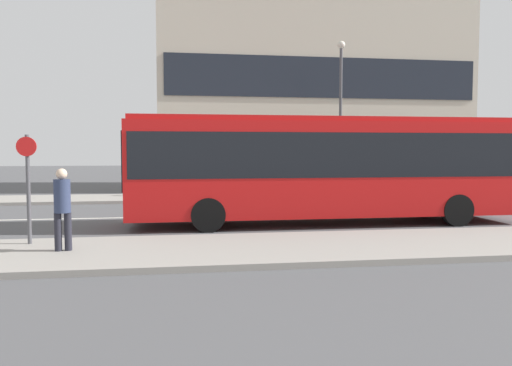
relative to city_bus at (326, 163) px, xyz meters
name	(u,v)px	position (x,y,z in m)	size (l,w,h in m)	color
ground_plane	(226,216)	(-2.91, 2.27, -1.87)	(120.00, 120.00, 0.00)	#4F4F51
sidewalk_near	(251,249)	(-2.91, -3.98, -1.81)	(44.00, 3.50, 0.13)	gray
sidewalk_far	(214,197)	(-2.91, 8.52, -1.81)	(44.00, 3.50, 0.13)	gray
lane_centerline	(226,216)	(-2.91, 2.27, -1.87)	(41.80, 0.16, 0.01)	silver
apartment_block_left_tower	(310,1)	(3.43, 15.20, 9.47)	(18.11, 6.94, 22.70)	beige
city_bus	(326,163)	(0.00, 0.00, 0.00)	(12.04, 2.52, 3.25)	red
parked_car_0	(509,187)	(10.30, 5.73, -1.26)	(4.42, 1.77, 1.28)	black
pedestrian_near_stop	(62,204)	(-6.94, -3.88, -0.74)	(0.35, 0.34, 1.75)	#23232D
bus_stop_sign	(28,180)	(-7.88, -2.94, -0.28)	(0.44, 0.12, 2.49)	#4C4C51
street_lamp	(341,102)	(3.03, 7.89, 2.65)	(0.36, 0.36, 7.24)	#4C4C51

